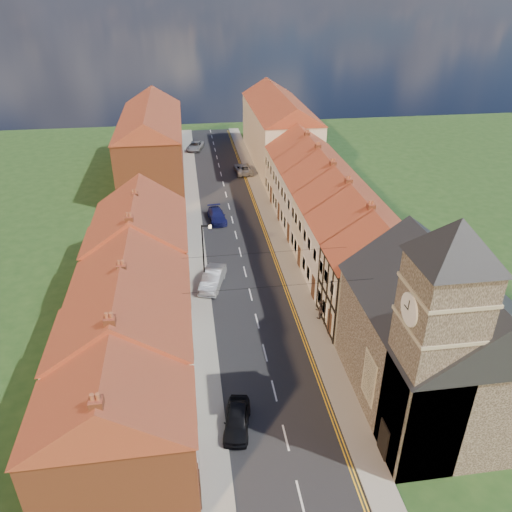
# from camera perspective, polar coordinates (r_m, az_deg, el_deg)

# --- Properties ---
(ground) EXTENTS (160.00, 160.00, 0.00)m
(ground) POSITION_cam_1_polar(r_m,az_deg,el_deg) (30.97, 4.20, -22.77)
(ground) COLOR #315022
(ground) RESTS_ON ground
(road) EXTENTS (7.00, 90.00, 0.02)m
(road) POSITION_cam_1_polar(r_m,az_deg,el_deg) (54.60, -2.31, 2.42)
(road) COLOR black
(road) RESTS_ON ground
(pavement_left) EXTENTS (1.80, 90.00, 0.12)m
(pavement_left) POSITION_cam_1_polar(r_m,az_deg,el_deg) (54.36, -6.93, 2.16)
(pavement_left) COLOR #9F9A91
(pavement_left) RESTS_ON ground
(pavement_right) EXTENTS (1.80, 90.00, 0.12)m
(pavement_right) POSITION_cam_1_polar(r_m,az_deg,el_deg) (55.14, 2.25, 2.76)
(pavement_right) COLOR #9F9A91
(pavement_right) RESTS_ON ground
(church) EXTENTS (11.25, 14.25, 15.20)m
(church) POSITION_cam_1_polar(r_m,az_deg,el_deg) (31.97, 20.11, -8.29)
(church) COLOR black
(church) RESTS_ON ground
(cottage_r_tudor) EXTENTS (8.30, 5.20, 9.00)m
(cottage_r_tudor) POSITION_cam_1_polar(r_m,az_deg,el_deg) (39.67, 13.79, -2.00)
(cottage_r_tudor) COLOR beige
(cottage_r_tudor) RESTS_ON ground
(cottage_r_white_near) EXTENTS (8.30, 6.00, 9.00)m
(cottage_r_white_near) POSITION_cam_1_polar(r_m,az_deg,el_deg) (44.08, 11.40, 1.55)
(cottage_r_white_near) COLOR beige
(cottage_r_white_near) RESTS_ON ground
(cottage_r_cream_mid) EXTENTS (8.30, 5.20, 9.00)m
(cottage_r_cream_mid) POSITION_cam_1_polar(r_m,az_deg,el_deg) (48.68, 9.41, 4.44)
(cottage_r_cream_mid) COLOR beige
(cottage_r_cream_mid) RESTS_ON ground
(cottage_r_pink) EXTENTS (8.30, 6.00, 9.00)m
(cottage_r_pink) POSITION_cam_1_polar(r_m,az_deg,el_deg) (53.43, 7.76, 6.81)
(cottage_r_pink) COLOR beige
(cottage_r_pink) RESTS_ON ground
(cottage_r_white_far) EXTENTS (8.30, 5.20, 9.00)m
(cottage_r_white_far) POSITION_cam_1_polar(r_m,az_deg,el_deg) (58.29, 6.37, 8.79)
(cottage_r_white_far) COLOR beige
(cottage_r_white_far) RESTS_ON ground
(cottage_r_cream_far) EXTENTS (8.30, 6.00, 9.00)m
(cottage_r_cream_far) POSITION_cam_1_polar(r_m,az_deg,el_deg) (63.24, 5.19, 10.45)
(cottage_r_cream_far) COLOR beige
(cottage_r_cream_far) RESTS_ON ground
(cottage_l_brick_near) EXTENTS (8.30, 5.70, 8.80)m
(cottage_l_brick_near) POSITION_cam_1_polar(r_m,az_deg,el_deg) (27.46, -15.82, -18.93)
(cottage_l_brick_near) COLOR #984D2C
(cottage_l_brick_near) RESTS_ON ground
(cottage_l_cream) EXTENTS (8.30, 6.30, 9.10)m
(cottage_l_cream) POSITION_cam_1_polar(r_m,az_deg,el_deg) (31.56, -14.79, -11.00)
(cottage_l_cream) COLOR beige
(cottage_l_cream) RESTS_ON ground
(cottage_l_white) EXTENTS (8.30, 6.90, 8.80)m
(cottage_l_white) POSITION_cam_1_polar(r_m,az_deg,el_deg) (36.79, -13.93, -4.85)
(cottage_l_white) COLOR beige
(cottage_l_white) RESTS_ON ground
(cottage_l_brick_mid) EXTENTS (8.30, 5.70, 9.10)m
(cottage_l_brick_mid) POSITION_cam_1_polar(r_m,az_deg,el_deg) (41.93, -13.37, -0.09)
(cottage_l_brick_mid) COLOR #984D2C
(cottage_l_brick_mid) RESTS_ON ground
(cottage_l_pink) EXTENTS (8.30, 6.30, 8.80)m
(cottage_l_pink) POSITION_cam_1_polar(r_m,az_deg,el_deg) (47.16, -12.91, 3.11)
(cottage_l_pink) COLOR tan
(cottage_l_pink) RESTS_ON ground
(block_right_far) EXTENTS (8.30, 24.20, 10.50)m
(block_right_far) POSITION_cam_1_polar(r_m,az_deg,el_deg) (77.39, 2.63, 14.58)
(block_right_far) COLOR beige
(block_right_far) RESTS_ON ground
(block_left_far) EXTENTS (8.30, 24.20, 10.50)m
(block_left_far) POSITION_cam_1_polar(r_m,az_deg,el_deg) (71.40, -11.81, 12.80)
(block_left_far) COLOR #984D2C
(block_left_far) RESTS_ON ground
(lamppost) EXTENTS (0.88, 0.15, 6.00)m
(lamppost) POSITION_cam_1_polar(r_m,az_deg,el_deg) (43.89, -5.94, 0.49)
(lamppost) COLOR black
(lamppost) RESTS_ON pavement_left
(car_near) EXTENTS (2.22, 4.05, 1.30)m
(car_near) POSITION_cam_1_polar(r_m,az_deg,el_deg) (32.25, -2.18, -18.20)
(car_near) COLOR black
(car_near) RESTS_ON ground
(car_mid) EXTENTS (2.94, 4.95, 1.54)m
(car_mid) POSITION_cam_1_polar(r_m,az_deg,el_deg) (45.20, -4.98, -2.60)
(car_mid) COLOR #B9BEC2
(car_mid) RESTS_ON ground
(car_far) EXTENTS (2.24, 4.56, 1.28)m
(car_far) POSITION_cam_1_polar(r_m,az_deg,el_deg) (57.82, -4.48, 4.60)
(car_far) COLOR navy
(car_far) RESTS_ON ground
(car_distant) EXTENTS (3.38, 5.22, 1.34)m
(car_distant) POSITION_cam_1_polar(r_m,az_deg,el_deg) (84.47, -6.95, 12.37)
(car_distant) COLOR #A2A6AA
(car_distant) RESTS_ON ground
(pedestrian_right) EXTENTS (0.97, 0.85, 1.70)m
(pedestrian_right) POSITION_cam_1_polar(r_m,az_deg,el_deg) (40.99, 7.32, -6.05)
(pedestrian_right) COLOR black
(pedestrian_right) RESTS_ON pavement_right
(car_distant_b) EXTENTS (2.57, 5.02, 1.36)m
(car_distant_b) POSITION_cam_1_polar(r_m,az_deg,el_deg) (73.06, -1.50, 9.96)
(car_distant_b) COLOR #9D9FA4
(car_distant_b) RESTS_ON ground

